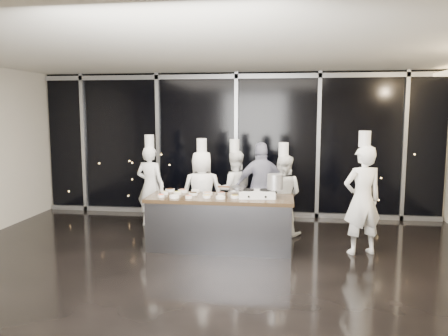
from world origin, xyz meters
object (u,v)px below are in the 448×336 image
object	(u,v)px
stock_pot	(275,182)
frying_pan	(237,188)
chef_far_left	(150,185)
guest	(262,187)
stove	(257,194)
chef_left	(202,192)
demo_counter	(220,222)
chef_right	(283,194)
chef_center	(234,189)
chef_side	(362,199)

from	to	relation	value
stock_pot	frying_pan	bearing A→B (deg)	-175.41
chef_far_left	guest	world-z (taller)	chef_far_left
frying_pan	chef_far_left	bearing A→B (deg)	139.75
stove	chef_left	world-z (taller)	chef_left
stock_pot	demo_counter	bearing A→B (deg)	-177.35
demo_counter	chef_far_left	bearing A→B (deg)	141.05
chef_left	guest	xyz separation A→B (m)	(1.13, 0.27, 0.06)
stock_pot	chef_right	xyz separation A→B (m)	(0.13, 1.01, -0.39)
chef_center	frying_pan	bearing A→B (deg)	82.77
guest	chef_side	world-z (taller)	chef_side
chef_center	demo_counter	bearing A→B (deg)	70.60
stock_pot	guest	world-z (taller)	guest
stock_pot	chef_left	bearing A→B (deg)	148.51
demo_counter	frying_pan	xyz separation A→B (m)	(0.29, -0.01, 0.61)
frying_pan	stock_pot	xyz separation A→B (m)	(0.63, 0.05, 0.11)
stock_pot	chef_side	distance (m)	1.44
chef_far_left	chef_side	world-z (taller)	chef_side
demo_counter	chef_center	xyz separation A→B (m)	(0.09, 1.34, 0.34)
demo_counter	chef_right	bearing A→B (deg)	44.94
chef_side	chef_center	bearing A→B (deg)	-49.12
stock_pot	chef_center	size ratio (longest dim) A/B	0.14
frying_pan	chef_far_left	xyz separation A→B (m)	(-1.92, 1.33, -0.22)
chef_right	chef_side	distance (m)	1.64
stove	guest	bearing A→B (deg)	83.12
frying_pan	chef_center	xyz separation A→B (m)	(-0.19, 1.34, -0.27)
demo_counter	frying_pan	distance (m)	0.67
chef_left	chef_side	size ratio (longest dim) A/B	0.90
chef_side	guest	bearing A→B (deg)	-52.78
demo_counter	chef_far_left	size ratio (longest dim) A/B	1.31
stove	demo_counter	bearing A→B (deg)	175.07
chef_far_left	chef_right	distance (m)	2.70
frying_pan	chef_right	distance (m)	1.34
stock_pot	chef_far_left	xyz separation A→B (m)	(-2.55, 1.28, -0.33)
stock_pot	chef_side	world-z (taller)	chef_side
demo_counter	chef_side	distance (m)	2.38
guest	chef_side	xyz separation A→B (m)	(1.69, -1.13, 0.04)
chef_far_left	chef_right	xyz separation A→B (m)	(2.69, -0.27, -0.07)
stove	stock_pot	size ratio (longest dim) A/B	2.44
demo_counter	chef_right	world-z (taller)	chef_right
demo_counter	chef_left	size ratio (longest dim) A/B	1.34
guest	chef_side	size ratio (longest dim) A/B	0.86
stove	frying_pan	xyz separation A→B (m)	(-0.33, -0.02, 0.10)
guest	chef_right	size ratio (longest dim) A/B	1.00
frying_pan	chef_side	world-z (taller)	chef_side
stove	chef_center	world-z (taller)	chef_center
chef_right	chef_side	size ratio (longest dim) A/B	0.87
guest	chef_side	bearing A→B (deg)	135.21
frying_pan	chef_right	size ratio (longest dim) A/B	0.27
chef_center	chef_left	bearing A→B (deg)	21.90
frying_pan	chef_far_left	world-z (taller)	chef_far_left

